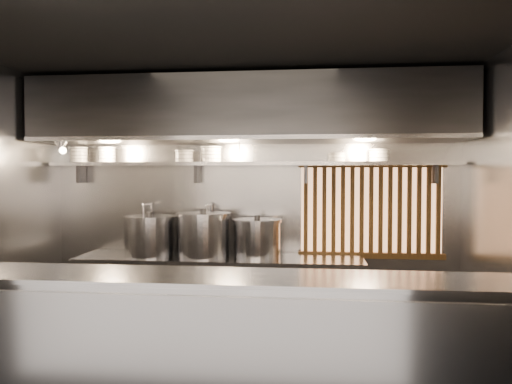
% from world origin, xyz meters
% --- Properties ---
extents(ceiling, '(4.50, 4.50, 0.00)m').
position_xyz_m(ceiling, '(0.00, 0.00, 2.80)').
color(ceiling, black).
rests_on(ceiling, wall_back).
extents(wall_back, '(4.50, 0.00, 4.50)m').
position_xyz_m(wall_back, '(0.00, 1.50, 1.40)').
color(wall_back, gray).
rests_on(wall_back, floor).
extents(serving_counter, '(4.50, 0.56, 1.13)m').
position_xyz_m(serving_counter, '(0.00, -0.96, 0.57)').
color(serving_counter, '#939398').
rests_on(serving_counter, floor).
extents(cooking_bench, '(3.00, 0.70, 0.90)m').
position_xyz_m(cooking_bench, '(-0.30, 1.13, 0.45)').
color(cooking_bench, '#939398').
rests_on(cooking_bench, floor).
extents(bowl_shelf, '(4.40, 0.34, 0.04)m').
position_xyz_m(bowl_shelf, '(0.00, 1.32, 1.88)').
color(bowl_shelf, '#939398').
rests_on(bowl_shelf, wall_back).
extents(exhaust_hood, '(4.40, 0.81, 0.65)m').
position_xyz_m(exhaust_hood, '(0.00, 1.10, 2.42)').
color(exhaust_hood, '#2D2D30').
rests_on(exhaust_hood, ceiling).
extents(wood_screen, '(1.56, 0.09, 1.04)m').
position_xyz_m(wood_screen, '(1.30, 1.45, 1.38)').
color(wood_screen, '#FFB072').
rests_on(wood_screen, wall_back).
extents(faucet_left, '(0.04, 0.30, 0.50)m').
position_xyz_m(faucet_left, '(-1.15, 1.37, 1.31)').
color(faucet_left, silver).
rests_on(faucet_left, wall_back).
extents(faucet_right, '(0.04, 0.30, 0.50)m').
position_xyz_m(faucet_right, '(-0.45, 1.37, 1.31)').
color(faucet_right, silver).
rests_on(faucet_right, wall_back).
extents(heat_lamp, '(0.25, 0.35, 0.20)m').
position_xyz_m(heat_lamp, '(-1.90, 0.85, 2.07)').
color(heat_lamp, '#939398').
rests_on(heat_lamp, exhaust_hood).
extents(pendant_bulb, '(0.09, 0.09, 0.19)m').
position_xyz_m(pendant_bulb, '(-0.10, 1.20, 1.96)').
color(pendant_bulb, '#2D2D30').
rests_on(pendant_bulb, exhaust_hood).
extents(stock_pot_left, '(0.76, 0.76, 0.50)m').
position_xyz_m(stock_pot_left, '(-0.47, 1.11, 1.13)').
color(stock_pot_left, '#939398').
rests_on(stock_pot_left, cooking_bench).
extents(stock_pot_mid, '(0.71, 0.71, 0.47)m').
position_xyz_m(stock_pot_mid, '(-1.05, 1.08, 1.12)').
color(stock_pot_mid, '#939398').
rests_on(stock_pot_mid, cooking_bench).
extents(stock_pot_right, '(0.54, 0.54, 0.43)m').
position_xyz_m(stock_pot_right, '(0.09, 1.18, 1.10)').
color(stock_pot_right, '#939398').
rests_on(stock_pot_right, cooking_bench).
extents(bowl_stack_0, '(0.20, 0.20, 0.17)m').
position_xyz_m(bowl_stack_0, '(-1.94, 1.32, 1.99)').
color(bowl_stack_0, white).
rests_on(bowl_stack_0, bowl_shelf).
extents(bowl_stack_1, '(0.20, 0.20, 0.17)m').
position_xyz_m(bowl_stack_1, '(-1.61, 1.32, 1.99)').
color(bowl_stack_1, white).
rests_on(bowl_stack_1, bowl_shelf).
extents(bowl_stack_2, '(0.21, 0.21, 0.13)m').
position_xyz_m(bowl_stack_2, '(-0.72, 1.32, 1.97)').
color(bowl_stack_2, white).
rests_on(bowl_stack_2, bowl_shelf).
extents(bowl_stack_3, '(0.23, 0.23, 0.17)m').
position_xyz_m(bowl_stack_3, '(-0.43, 1.32, 1.98)').
color(bowl_stack_3, white).
rests_on(bowl_stack_3, bowl_shelf).
extents(bowl_stack_4, '(0.20, 0.20, 0.09)m').
position_xyz_m(bowl_stack_4, '(0.93, 1.32, 1.95)').
color(bowl_stack_4, white).
rests_on(bowl_stack_4, bowl_shelf).
extents(bowl_stack_5, '(0.22, 0.22, 0.13)m').
position_xyz_m(bowl_stack_5, '(1.36, 1.32, 1.97)').
color(bowl_stack_5, white).
rests_on(bowl_stack_5, bowl_shelf).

